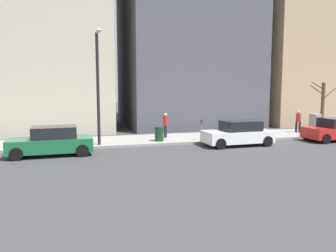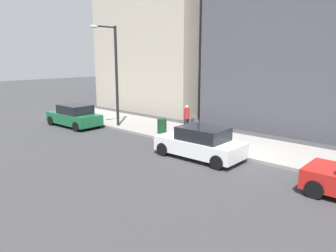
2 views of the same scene
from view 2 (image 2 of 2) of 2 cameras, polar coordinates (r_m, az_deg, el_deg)
ground_plane at (r=15.96m, az=11.90°, el=-5.50°), size 120.00×120.00×0.00m
sidewalk at (r=17.63m, az=15.25°, el=-3.74°), size 4.00×36.00×0.15m
parked_car_white at (r=15.50m, az=5.63°, el=-2.98°), size 2.02×4.25×1.52m
parked_car_green at (r=23.41m, az=-16.01°, el=1.70°), size 2.02×4.25×1.52m
parking_meter at (r=17.74m, az=4.25°, el=-0.24°), size 0.14×0.10×1.35m
streetlamp at (r=21.84m, az=-9.54°, el=9.96°), size 1.97×0.32×6.50m
trash_bin at (r=19.88m, az=-1.06°, el=0.01°), size 0.56×0.56×0.90m
pedestrian_far_corner at (r=20.30m, az=3.26°, el=1.64°), size 0.40×0.36×1.66m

